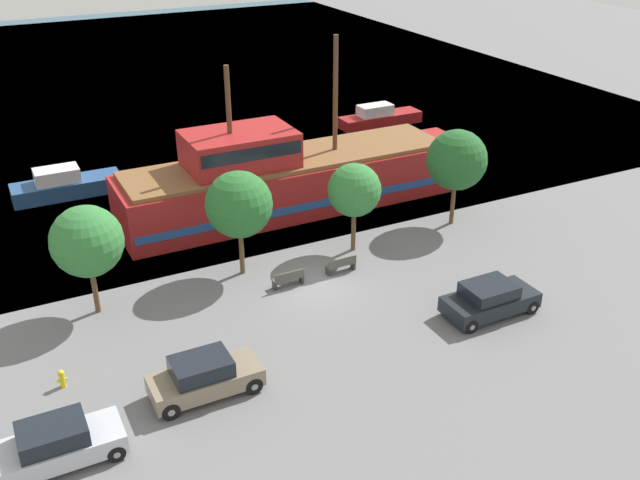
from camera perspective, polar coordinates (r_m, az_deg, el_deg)
ground_plane at (r=34.42m, az=-0.62°, el=-3.61°), size 160.00×160.00×0.00m
water_surface at (r=73.90m, az=-16.33°, el=12.15°), size 80.00×80.00×0.00m
pirate_ship at (r=41.71m, az=-2.77°, el=4.98°), size 21.27×4.90×9.84m
moored_boat_dockside at (r=46.63m, az=-19.71°, el=4.16°), size 6.51×2.03×1.84m
moored_boat_outer at (r=57.45m, az=4.75°, el=9.75°), size 6.79×1.80×1.70m
parked_car_curb_front at (r=26.03m, az=-20.26°, el=-15.08°), size 4.19×1.83×1.57m
parked_car_curb_mid at (r=27.57m, az=-9.23°, el=-10.75°), size 4.20×1.85×1.61m
parked_car_curb_rear at (r=32.75m, az=13.43°, el=-4.62°), size 4.31×1.99×1.53m
fire_hydrant at (r=29.50m, az=-19.96°, el=-10.32°), size 0.42×0.25×0.76m
bench_promenade_east at (r=35.30m, az=1.71°, el=-1.99°), size 1.53×0.45×0.85m
bench_promenade_west at (r=34.11m, az=-2.53°, el=-3.11°), size 1.54×0.45×0.85m
tree_row_east at (r=32.24m, az=-18.15°, el=-0.11°), size 3.16×3.16×5.15m
tree_row_mideast at (r=34.01m, az=-6.50°, el=2.83°), size 3.23×3.23×5.33m
tree_row_midwest at (r=36.23m, az=2.77°, el=4.00°), size 2.75×2.75×4.79m
tree_row_west at (r=39.79m, az=10.88°, el=6.30°), size 3.34×3.34×5.48m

